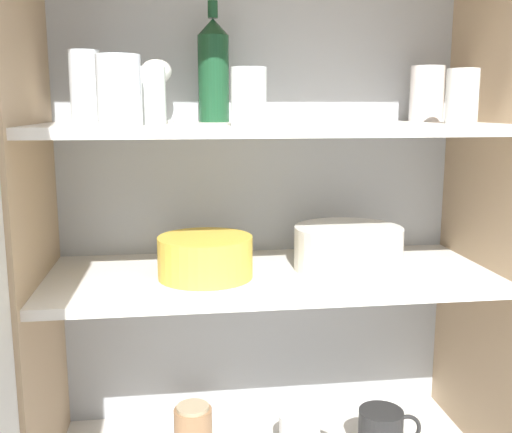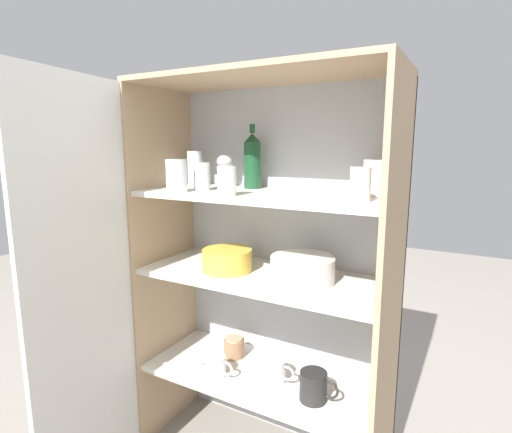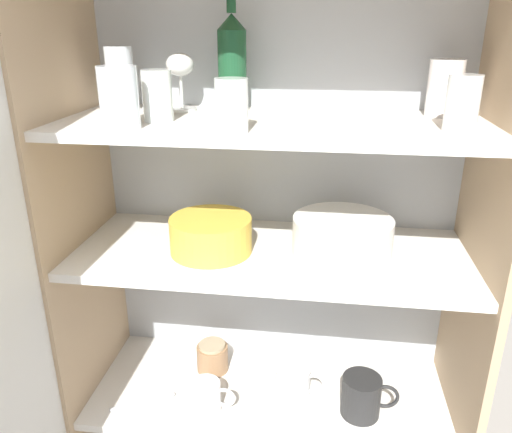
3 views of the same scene
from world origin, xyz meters
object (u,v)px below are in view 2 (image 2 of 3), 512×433
at_px(wine_bottle, 252,161).
at_px(plate_stack_white, 302,269).
at_px(coffee_mug_primary, 217,366).
at_px(storage_jar, 234,347).
at_px(mixing_bowl_large, 227,259).

distance_m(wine_bottle, plate_stack_white, 0.47).
distance_m(wine_bottle, coffee_mug_primary, 0.81).
height_order(coffee_mug_primary, storage_jar, storage_jar).
distance_m(coffee_mug_primary, storage_jar, 0.16).
height_order(mixing_bowl_large, coffee_mug_primary, mixing_bowl_large).
bearing_deg(wine_bottle, mixing_bowl_large, -101.99).
bearing_deg(storage_jar, coffee_mug_primary, -82.89).
bearing_deg(wine_bottle, storage_jar, -138.09).
xyz_separation_m(wine_bottle, storage_jar, (-0.06, -0.05, -0.78)).
height_order(plate_stack_white, coffee_mug_primary, plate_stack_white).
bearing_deg(plate_stack_white, wine_bottle, 155.65).
height_order(mixing_bowl_large, storage_jar, mixing_bowl_large).
xyz_separation_m(coffee_mug_primary, storage_jar, (-0.02, 0.16, -0.00)).
bearing_deg(storage_jar, wine_bottle, 41.91).
relative_size(wine_bottle, plate_stack_white, 1.10).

